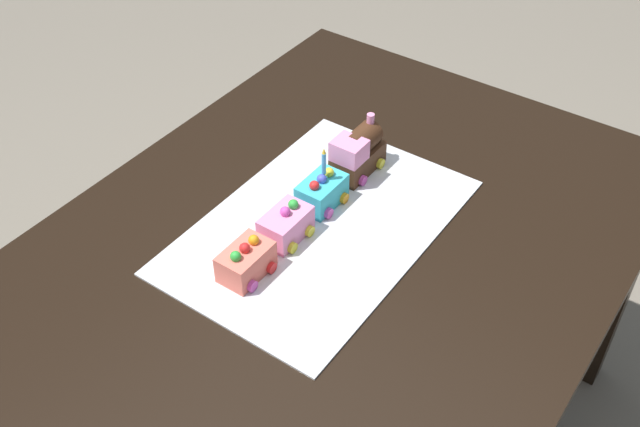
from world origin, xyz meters
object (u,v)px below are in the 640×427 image
object	(u,v)px
cake_locomotive	(358,152)
birthday_candle	(324,161)
cake_car_caboose_turquoise	(322,192)
cake_car_hopper_coral	(246,261)
dining_table	(326,288)
cake_car_flatbed_bubblegum	(286,225)

from	to	relation	value
cake_locomotive	birthday_candle	bearing A→B (deg)	-0.00
cake_car_caboose_turquoise	cake_car_hopper_coral	distance (m)	0.24
dining_table	cake_car_hopper_coral	bearing A→B (deg)	-30.14
cake_locomotive	cake_car_caboose_turquoise	bearing A→B (deg)	-0.00
dining_table	cake_car_hopper_coral	size ratio (longest dim) A/B	14.00
cake_car_caboose_turquoise	cake_car_flatbed_bubblegum	xyz separation A→B (m)	(0.12, 0.00, -0.00)
cake_car_hopper_coral	birthday_candle	bearing A→B (deg)	180.00
dining_table	cake_locomotive	world-z (taller)	cake_locomotive
cake_locomotive	cake_car_flatbed_bubblegum	xyz separation A→B (m)	(0.25, -0.00, -0.02)
cake_car_caboose_turquoise	birthday_candle	distance (m)	0.07
dining_table	cake_car_hopper_coral	xyz separation A→B (m)	(0.14, -0.08, 0.14)
cake_car_caboose_turquoise	cake_car_flatbed_bubblegum	size ratio (longest dim) A/B	1.00
cake_car_hopper_coral	dining_table	bearing A→B (deg)	149.86
cake_car_caboose_turquoise	cake_car_hopper_coral	bearing A→B (deg)	0.00
dining_table	cake_car_flatbed_bubblegum	world-z (taller)	cake_car_flatbed_bubblegum
cake_car_flatbed_bubblegum	birthday_candle	size ratio (longest dim) A/B	1.67
cake_car_hopper_coral	birthday_candle	world-z (taller)	birthday_candle
cake_car_caboose_turquoise	birthday_candle	world-z (taller)	birthday_candle
cake_car_flatbed_bubblegum	cake_car_caboose_turquoise	bearing A→B (deg)	180.00
cake_locomotive	cake_car_hopper_coral	bearing A→B (deg)	-0.00
dining_table	birthday_candle	distance (m)	0.25
dining_table	birthday_candle	bearing A→B (deg)	-143.39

